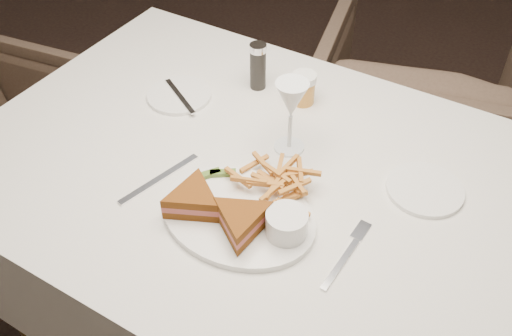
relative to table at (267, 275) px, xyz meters
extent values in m
plane|color=black|center=(-0.28, 0.23, -0.38)|extent=(5.00, 5.00, 0.00)
cube|color=silver|center=(0.00, 0.00, 0.00)|extent=(1.39, 0.96, 0.75)
imported|color=#49382D|center=(0.04, 0.94, -0.02)|extent=(0.84, 0.81, 0.72)
ellipsoid|color=white|center=(0.02, -0.15, 0.38)|extent=(0.33, 0.26, 0.01)
cube|color=silver|center=(-0.18, -0.15, 0.38)|extent=(0.06, 0.20, 0.00)
cylinder|color=white|center=(-0.33, 0.11, 0.38)|extent=(0.16, 0.16, 0.01)
cylinder|color=white|center=(0.30, 0.13, 0.38)|extent=(0.16, 0.16, 0.01)
cylinder|color=black|center=(-0.19, 0.25, 0.44)|extent=(0.04, 0.04, 0.12)
cylinder|color=#C47F2F|center=(-0.06, 0.26, 0.42)|extent=(0.06, 0.06, 0.08)
cube|color=#486824|center=(-0.07, -0.07, 0.40)|extent=(0.05, 0.05, 0.01)
cube|color=#486824|center=(-0.09, -0.10, 0.40)|extent=(0.04, 0.05, 0.01)
cylinder|color=white|center=(0.13, -0.14, 0.42)|extent=(0.08, 0.08, 0.05)
camera|label=1|loc=(0.46, -0.76, 1.22)|focal=40.00mm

